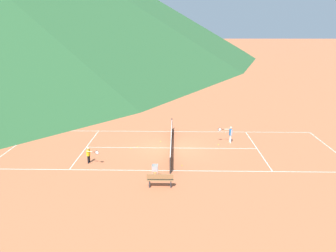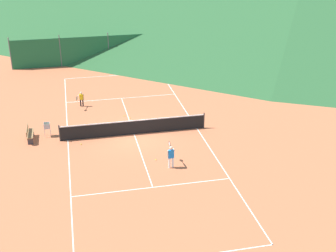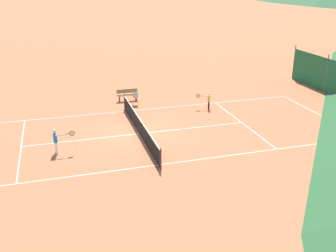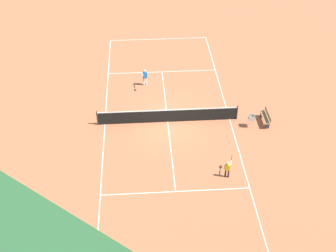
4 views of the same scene
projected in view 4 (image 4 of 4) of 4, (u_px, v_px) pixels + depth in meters
ground_plane at (168, 122)px, 30.63m from camera, size 600.00×600.00×0.00m
court_line_markings at (168, 122)px, 30.63m from camera, size 8.25×23.85×0.01m
tennis_net at (168, 116)px, 30.33m from camera, size 9.18×0.08×1.06m
player_far_baseline at (145, 76)px, 33.73m from camera, size 0.44×1.08×1.30m
player_far_service at (228, 168)px, 26.13m from camera, size 0.57×0.90×1.11m
tennis_ball_far_corner at (175, 151)px, 28.25m from camera, size 0.07×0.07×0.07m
tennis_ball_by_net_left at (216, 113)px, 31.39m from camera, size 0.07×0.07×0.07m
tennis_ball_mid_court at (169, 146)px, 28.60m from camera, size 0.07×0.07×0.07m
tennis_ball_alley_right at (147, 130)px, 29.86m from camera, size 0.07×0.07×0.07m
tennis_ball_near_corner at (239, 127)px, 30.11m from camera, size 0.07×0.07×0.07m
tennis_ball_alley_left at (155, 92)px, 33.45m from camera, size 0.07×0.07×0.07m
ball_hopper at (251, 118)px, 29.82m from camera, size 0.36×0.36×0.89m
courtside_bench at (266, 117)px, 30.28m from camera, size 0.36×1.50×0.84m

